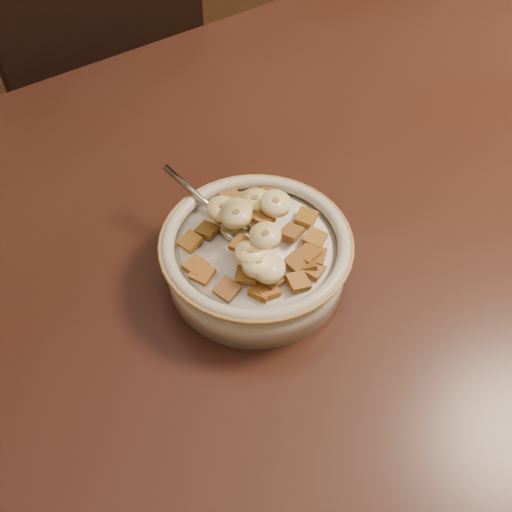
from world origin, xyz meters
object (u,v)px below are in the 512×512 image
spoon (235,229)px  chair (160,136)px  cereal_bowl (256,261)px  table (351,208)px

spoon → chair: bearing=-118.3°
spoon → cereal_bowl: bearing=90.0°
chair → cereal_bowl: chair is taller
chair → cereal_bowl: 0.63m
chair → spoon: size_ratio=22.61×
chair → cereal_bowl: (-0.12, -0.55, 0.26)m
chair → spoon: (-0.13, -0.52, 0.29)m
cereal_bowl → spoon: bearing=104.1°
cereal_bowl → table: bearing=12.9°
chair → spoon: chair is taller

